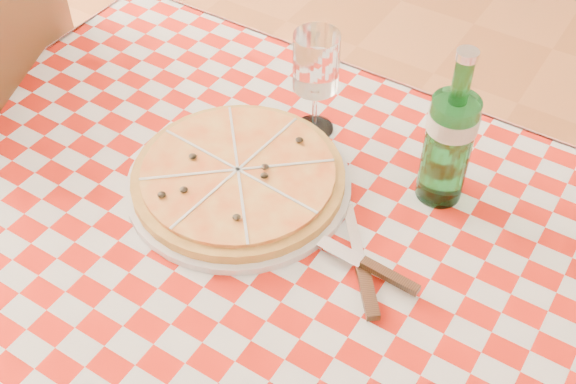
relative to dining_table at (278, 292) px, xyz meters
name	(u,v)px	position (x,y,z in m)	size (l,w,h in m)	color
dining_table	(278,292)	(0.00, 0.00, 0.00)	(1.20, 0.80, 0.75)	brown
tablecloth	(278,253)	(0.00, 0.00, 0.09)	(1.30, 0.90, 0.01)	#A4140A
pizza_plate	(238,176)	(-0.12, 0.08, 0.12)	(0.35, 0.35, 0.05)	#CC8744
water_bottle	(452,128)	(0.15, 0.23, 0.23)	(0.07, 0.07, 0.26)	#1A6A28
wine_glass	(315,85)	(-0.09, 0.26, 0.19)	(0.07, 0.07, 0.19)	white
cutlery	(362,263)	(0.12, 0.04, 0.11)	(0.22, 0.19, 0.02)	silver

